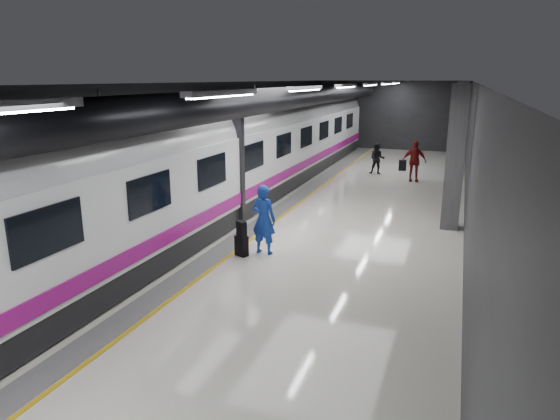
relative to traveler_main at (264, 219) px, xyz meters
The scene contains 9 objects.
ground 2.43m from the traveler_main, 85.93° to the left, with size 40.00×40.00×0.00m, color silver.
platform_hall 4.10m from the traveler_main, 92.30° to the left, with size 10.02×40.02×4.51m.
train 3.97m from the traveler_main, 144.20° to the left, with size 3.05×38.00×4.05m.
traveler_main is the anchor object (origin of this frame).
suitcase_main 0.93m from the traveler_main, 141.53° to the right, with size 0.34×0.22×0.56m, color black.
shoulder_bag 0.65m from the traveler_main, 142.23° to the right, with size 0.31×0.16×0.41m, color black.
traveler_far_a 12.83m from the traveler_main, 85.57° to the left, with size 0.75×0.58×1.54m, color black.
traveler_far_b 11.95m from the traveler_main, 76.07° to the left, with size 1.10×0.46×1.88m, color maroon.
suitcase_far 14.41m from the traveler_main, 81.67° to the left, with size 0.37×0.24×0.55m, color black.
Camera 1 is at (4.66, -14.24, 4.65)m, focal length 32.00 mm.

